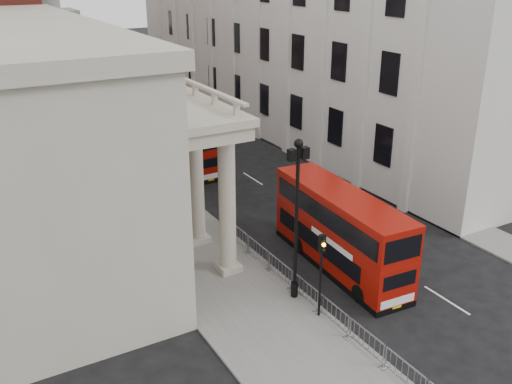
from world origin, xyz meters
The scene contains 16 objects.
ground centered at (0.00, 0.00, 0.00)m, with size 260.00×260.00×0.00m, color black.
sidewalk_west centered at (-3.00, 30.00, 0.06)m, with size 6.00×140.00×0.12m, color slate.
sidewalk_east centered at (13.50, 30.00, 0.06)m, with size 3.00×140.00×0.12m, color slate.
kerb centered at (-0.05, 30.00, 0.07)m, with size 0.20×140.00×0.14m, color slate.
portico_building centered at (-10.50, 18.00, 6.00)m, with size 9.00×28.00×12.00m, color #A69E8C.
east_building centered at (16.00, 32.00, 12.50)m, with size 8.00×55.00×25.00m, color beige.
lamp_post_south centered at (-0.60, 4.00, 4.91)m, with size 1.05×0.44×8.32m.
lamp_post_mid centered at (-0.60, 20.00, 4.91)m, with size 1.05×0.44×8.32m.
lamp_post_north centered at (-0.60, 36.00, 4.91)m, with size 1.05×0.44×8.32m.
traffic_light centered at (-0.50, 1.98, 3.11)m, with size 0.28×0.33×4.30m.
crowd_barriers centered at (-0.35, 2.23, 0.67)m, with size 0.50×18.75×1.10m.
bus_near centered at (3.36, 5.52, 2.31)m, with size 3.10×10.37×4.42m.
bus_far centered at (2.47, 25.45, 2.16)m, with size 2.79×9.69×4.14m.
pedestrian_a centered at (-3.02, 13.90, 1.06)m, with size 0.68×0.45×1.87m, color black.
pedestrian_b centered at (-4.46, 20.24, 1.07)m, with size 0.93×0.72×1.90m, color #292421.
pedestrian_c centered at (-2.20, 21.70, 0.99)m, with size 0.85×0.55×1.74m, color black.
Camera 1 is at (-14.61, -16.64, 15.93)m, focal length 40.00 mm.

